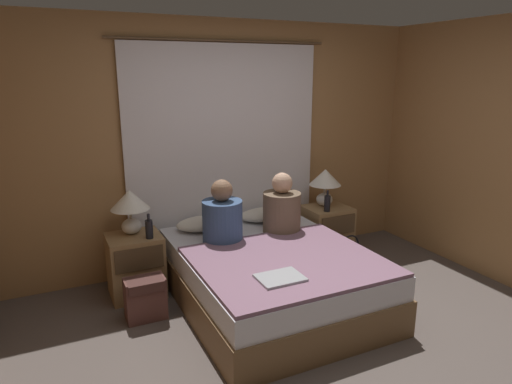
# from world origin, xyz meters

# --- Properties ---
(ground_plane) EXTENTS (16.00, 16.00, 0.00)m
(ground_plane) POSITION_xyz_m (0.00, 0.00, 0.00)
(ground_plane) COLOR #564C47
(wall_back) EXTENTS (4.53, 0.06, 2.50)m
(wall_back) POSITION_xyz_m (0.00, 1.96, 1.25)
(wall_back) COLOR #A37547
(wall_back) RESTS_ON ground_plane
(curtain_panel) EXTENTS (2.24, 0.02, 2.30)m
(curtain_panel) POSITION_xyz_m (0.00, 1.90, 1.14)
(curtain_panel) COLOR white
(curtain_panel) RESTS_ON ground_plane
(bed) EXTENTS (1.52, 1.95, 0.50)m
(bed) POSITION_xyz_m (0.00, 0.88, 0.25)
(bed) COLOR brown
(bed) RESTS_ON ground_plane
(nightstand_left) EXTENTS (0.47, 0.43, 0.57)m
(nightstand_left) POSITION_xyz_m (-1.04, 1.54, 0.29)
(nightstand_left) COLOR #937047
(nightstand_left) RESTS_ON ground_plane
(nightstand_right) EXTENTS (0.47, 0.43, 0.57)m
(nightstand_right) POSITION_xyz_m (1.04, 1.54, 0.29)
(nightstand_right) COLOR #937047
(nightstand_right) RESTS_ON ground_plane
(lamp_left) EXTENTS (0.35, 0.35, 0.41)m
(lamp_left) POSITION_xyz_m (-1.04, 1.61, 0.85)
(lamp_left) COLOR silver
(lamp_left) RESTS_ON nightstand_left
(lamp_right) EXTENTS (0.35, 0.35, 0.41)m
(lamp_right) POSITION_xyz_m (1.04, 1.61, 0.85)
(lamp_right) COLOR silver
(lamp_right) RESTS_ON nightstand_right
(pillow_left) EXTENTS (0.56, 0.35, 0.12)m
(pillow_left) POSITION_xyz_m (-0.33, 1.63, 0.56)
(pillow_left) COLOR silver
(pillow_left) RESTS_ON bed
(pillow_right) EXTENTS (0.56, 0.35, 0.12)m
(pillow_right) POSITION_xyz_m (0.33, 1.63, 0.56)
(pillow_right) COLOR silver
(pillow_right) RESTS_ON bed
(blanket_on_bed) EXTENTS (1.46, 1.28, 0.03)m
(blanket_on_bed) POSITION_xyz_m (0.00, 0.57, 0.51)
(blanket_on_bed) COLOR slate
(blanket_on_bed) RESTS_ON bed
(person_left_in_bed) EXTENTS (0.36, 0.36, 0.58)m
(person_left_in_bed) POSITION_xyz_m (-0.30, 1.25, 0.73)
(person_left_in_bed) COLOR #38517A
(person_left_in_bed) RESTS_ON bed
(person_right_in_bed) EXTENTS (0.36, 0.36, 0.58)m
(person_right_in_bed) POSITION_xyz_m (0.31, 1.25, 0.73)
(person_right_in_bed) COLOR brown
(person_right_in_bed) RESTS_ON bed
(beer_bottle_on_left_stand) EXTENTS (0.07, 0.07, 0.23)m
(beer_bottle_on_left_stand) POSITION_xyz_m (-0.92, 1.42, 0.66)
(beer_bottle_on_left_stand) COLOR black
(beer_bottle_on_left_stand) RESTS_ON nightstand_left
(beer_bottle_on_right_stand) EXTENTS (0.07, 0.07, 0.23)m
(beer_bottle_on_right_stand) POSITION_xyz_m (0.95, 1.42, 0.66)
(beer_bottle_on_right_stand) COLOR black
(beer_bottle_on_right_stand) RESTS_ON nightstand_right
(laptop_on_bed) EXTENTS (0.33, 0.25, 0.02)m
(laptop_on_bed) POSITION_xyz_m (-0.23, 0.28, 0.54)
(laptop_on_bed) COLOR #9EA0A5
(laptop_on_bed) RESTS_ON blanket_on_bed
(backpack_on_floor) EXTENTS (0.33, 0.22, 0.36)m
(backpack_on_floor) POSITION_xyz_m (-1.06, 1.07, 0.20)
(backpack_on_floor) COLOR brown
(backpack_on_floor) RESTS_ON ground_plane
(handbag_on_floor) EXTENTS (0.30, 0.15, 0.38)m
(handbag_on_floor) POSITION_xyz_m (1.05, 1.14, 0.13)
(handbag_on_floor) COLOR black
(handbag_on_floor) RESTS_ON ground_plane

